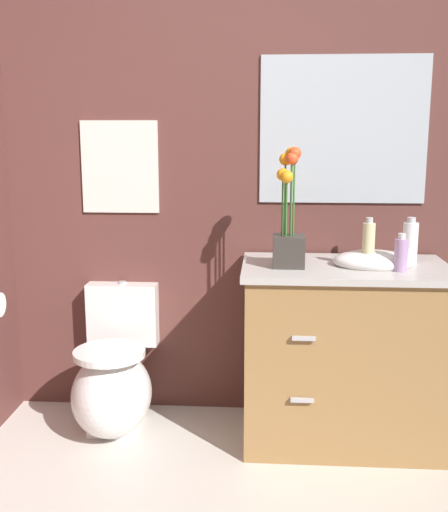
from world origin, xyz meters
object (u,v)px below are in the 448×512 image
(vanity_cabinet, at_px, (343,352))
(flower_vase, at_px, (289,226))
(wall_poster, at_px, (120,167))
(lotion_bottle, at_px, (368,244))
(wall_mirror, at_px, (343,130))
(hand_wash_bottle, at_px, (401,254))
(soap_bottle, at_px, (410,242))
(toilet, at_px, (114,382))

(vanity_cabinet, relative_size, flower_vase, 1.94)
(flower_vase, distance_m, wall_poster, 0.93)
(lotion_bottle, xyz_separation_m, wall_mirror, (-0.09, 0.33, 0.50))
(hand_wash_bottle, bearing_deg, wall_poster, 162.96)
(vanity_cabinet, bearing_deg, wall_mirror, 90.54)
(soap_bottle, xyz_separation_m, wall_mirror, (-0.29, 0.23, 0.50))
(hand_wash_bottle, xyz_separation_m, wall_mirror, (-0.22, 0.40, 0.53))
(flower_vase, xyz_separation_m, wall_poster, (-0.83, 0.34, 0.24))
(flower_vase, xyz_separation_m, lotion_bottle, (0.35, 0.01, -0.08))
(lotion_bottle, bearing_deg, toilet, 177.17)
(toilet, bearing_deg, wall_mirror, 13.71)
(flower_vase, bearing_deg, soap_bottle, 11.22)
(soap_bottle, bearing_deg, wall_poster, 170.74)
(lotion_bottle, height_order, wall_mirror, wall_mirror)
(soap_bottle, height_order, wall_mirror, wall_mirror)
(hand_wash_bottle, distance_m, wall_mirror, 0.70)
(toilet, distance_m, hand_wash_bottle, 1.49)
(wall_poster, bearing_deg, toilet, -90.00)
(lotion_bottle, bearing_deg, soap_bottle, 25.94)
(vanity_cabinet, xyz_separation_m, hand_wash_bottle, (0.21, -0.11, 0.49))
(vanity_cabinet, relative_size, wall_poster, 2.26)
(toilet, height_order, vanity_cabinet, vanity_cabinet)
(soap_bottle, distance_m, hand_wash_bottle, 0.19)
(toilet, distance_m, soap_bottle, 1.56)
(vanity_cabinet, distance_m, soap_bottle, 0.59)
(flower_vase, height_order, hand_wash_bottle, flower_vase)
(soap_bottle, bearing_deg, lotion_bottle, -154.06)
(flower_vase, xyz_separation_m, wall_mirror, (0.26, 0.34, 0.42))
(lotion_bottle, bearing_deg, wall_poster, 164.63)
(flower_vase, distance_m, wall_mirror, 0.60)
(flower_vase, relative_size, lotion_bottle, 2.38)
(soap_bottle, bearing_deg, vanity_cabinet, -167.00)
(flower_vase, distance_m, lotion_bottle, 0.36)
(toilet, relative_size, lotion_bottle, 3.10)
(toilet, bearing_deg, vanity_cabinet, -1.38)
(hand_wash_bottle, relative_size, wall_poster, 0.36)
(soap_bottle, relative_size, wall_poster, 0.47)
(soap_bottle, bearing_deg, toilet, -178.32)
(soap_bottle, distance_m, wall_poster, 1.45)
(vanity_cabinet, distance_m, lotion_bottle, 0.52)
(vanity_cabinet, xyz_separation_m, wall_poster, (-1.10, 0.29, 0.83))
(toilet, xyz_separation_m, soap_bottle, (1.39, 0.04, 0.70))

